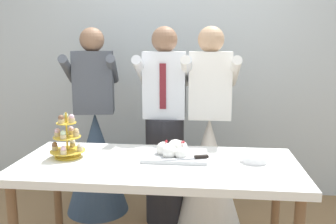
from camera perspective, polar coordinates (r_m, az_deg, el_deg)
name	(u,v)px	position (r m, az deg, el deg)	size (l,w,h in m)	color
rear_wall	(177,51)	(3.70, 1.36, 9.55)	(5.20, 0.10, 2.90)	silver
dessert_table	(157,173)	(2.37, -1.70, -9.56)	(1.80, 0.80, 0.78)	white
cupcake_stand	(67,140)	(2.50, -15.52, -4.29)	(0.23, 0.23, 0.31)	gold
main_cake_tray	(175,152)	(2.42, 1.05, -6.25)	(0.43, 0.31, 0.13)	silver
plate_stack	(254,158)	(2.41, 13.39, -7.09)	(0.18, 0.18, 0.04)	white
person_groom	(165,138)	(3.06, -0.53, -4.02)	(0.46, 0.49, 1.66)	#232328
person_bride	(209,158)	(3.09, 6.37, -7.12)	(0.56, 0.56, 1.66)	white
person_guest	(96,149)	(3.36, -11.22, -5.77)	(0.57, 0.56, 1.66)	#334760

